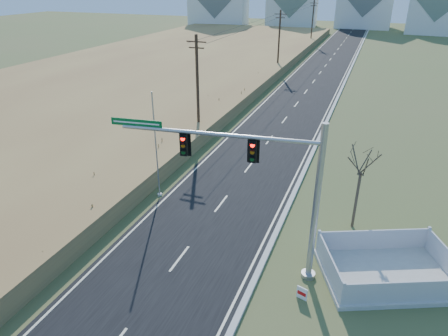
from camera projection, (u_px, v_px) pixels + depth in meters
The scene contains 15 objects.
ground at pixel (195, 238), 22.50m from camera, with size 260.00×260.00×0.00m, color #4A5C2D.
road at pixel (324, 68), 64.62m from camera, with size 8.00×180.00×0.06m, color black.
curb at pixel (350, 70), 63.26m from camera, with size 0.30×180.00×0.18m, color #B2AFA8.
reed_marsh at pixel (163, 65), 63.64m from camera, with size 38.00×110.00×1.30m, color #AC904D.
utility_pole_near at pixel (198, 85), 35.21m from camera, with size 1.80×0.26×9.00m.
utility_pole_mid at pixel (279, 40), 60.49m from camera, with size 1.80×0.26×9.00m.
utility_pole_far at pixel (312, 22), 85.77m from camera, with size 1.80×0.26×9.00m.
condo_nnw at pixel (293, 1), 116.30m from camera, with size 14.93×11.17×17.03m.
condo_n at pixel (366, 0), 112.95m from camera, with size 15.27×10.20×18.54m.
condo_ne at pixel (438, 6), 100.76m from camera, with size 14.12×10.51×16.52m.
traffic_signal_mast at pixel (274, 186), 17.97m from camera, with size 9.92×1.56×7.95m.
fence_enclosure at pixel (387, 272), 19.49m from camera, with size 7.33×6.34×1.40m.
open_sign at pixel (302, 293), 18.11m from camera, with size 0.51×0.20×0.64m.
flagpole at pixel (157, 157), 25.70m from camera, with size 0.32×0.32×7.12m.
bare_tree at pixel (363, 160), 21.73m from camera, with size 2.01×2.01×5.34m.
Camera 1 is at (8.13, -16.78, 13.30)m, focal length 32.00 mm.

